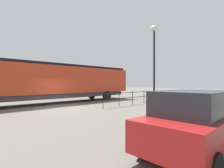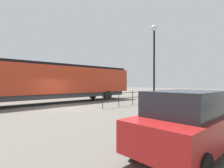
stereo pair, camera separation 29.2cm
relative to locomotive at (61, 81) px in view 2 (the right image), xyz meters
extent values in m
plane|color=#666059|center=(3.46, -1.51, -2.19)|extent=(120.00, 120.00, 0.00)
cube|color=red|center=(0.00, -0.55, 0.12)|extent=(3.16, 17.68, 2.62)
cube|color=black|center=(0.00, 7.03, -0.27)|extent=(3.03, 2.53, 1.83)
cube|color=black|center=(0.00, -0.55, 1.55)|extent=(2.84, 16.97, 0.24)
cube|color=#38383D|center=(0.00, -0.55, -1.41)|extent=(2.84, 16.26, 0.45)
cylinder|color=black|center=(-1.43, 5.11, -1.64)|extent=(0.30, 1.10, 1.10)
cylinder|color=black|center=(1.43, 5.11, -1.64)|extent=(0.30, 1.10, 1.10)
cube|color=red|center=(14.47, -3.41, -1.47)|extent=(1.77, 4.14, 0.79)
cube|color=#262B33|center=(14.47, -3.61, -0.75)|extent=(1.55, 2.32, 0.66)
cylinder|color=black|center=(13.64, -2.00, -1.87)|extent=(0.22, 0.64, 0.64)
cylinder|color=black|center=(13.64, -4.81, -1.87)|extent=(0.22, 0.64, 0.64)
cylinder|color=black|center=(8.24, 4.31, 1.05)|extent=(0.16, 0.16, 6.47)
sphere|color=silver|center=(8.24, 4.31, 4.44)|extent=(0.53, 0.53, 0.53)
cube|color=black|center=(6.16, 5.77, -1.05)|extent=(0.04, 10.81, 0.04)
cube|color=black|center=(6.16, 5.77, -1.51)|extent=(0.04, 10.81, 0.04)
cylinder|color=black|center=(6.16, 0.36, -1.57)|extent=(0.05, 0.05, 1.24)
cylinder|color=black|center=(6.16, 2.16, -1.57)|extent=(0.05, 0.05, 1.24)
cylinder|color=black|center=(6.16, 3.96, -1.57)|extent=(0.05, 0.05, 1.24)
cylinder|color=black|center=(6.16, 5.77, -1.57)|extent=(0.05, 0.05, 1.24)
cylinder|color=black|center=(6.16, 7.57, -1.57)|extent=(0.05, 0.05, 1.24)
cylinder|color=black|center=(6.16, 9.37, -1.57)|extent=(0.05, 0.05, 1.24)
cylinder|color=black|center=(6.16, 11.17, -1.57)|extent=(0.05, 0.05, 1.24)
camera|label=1|loc=(16.35, -8.62, -0.21)|focal=28.05mm
camera|label=2|loc=(16.55, -8.40, -0.21)|focal=28.05mm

